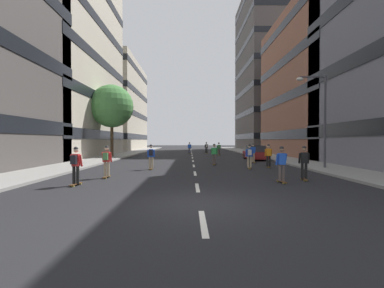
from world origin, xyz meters
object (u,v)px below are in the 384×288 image
(skater_1, at_px, (282,163))
(skater_4, at_px, (190,147))
(skater_8, at_px, (249,155))
(skater_10, at_px, (76,163))
(streetlamp_right, at_px, (320,111))
(skater_5, at_px, (151,155))
(parked_car_near, at_px, (255,153))
(skater_11, at_px, (106,160))
(street_tree_near, at_px, (112,106))
(skater_7, at_px, (304,161))
(skater_0, at_px, (253,152))
(skater_2, at_px, (268,155))
(skater_6, at_px, (219,148))
(skater_9, at_px, (214,153))
(skater_3, at_px, (206,147))

(skater_1, bearing_deg, skater_4, 98.97)
(skater_8, relative_size, skater_10, 1.00)
(streetlamp_right, relative_size, skater_5, 3.65)
(parked_car_near, distance_m, skater_11, 17.84)
(street_tree_near, xyz_separation_m, skater_10, (4.08, -19.88, -5.11))
(skater_7, distance_m, skater_10, 11.21)
(street_tree_near, relative_size, skater_0, 4.80)
(skater_2, xyz_separation_m, skater_7, (-0.04, -6.39, 0.00))
(skater_7, xyz_separation_m, skater_10, (-11.11, -1.52, 0.03))
(skater_8, bearing_deg, skater_0, 73.86)
(skater_4, bearing_deg, skater_1, -81.03)
(street_tree_near, relative_size, skater_6, 4.80)
(skater_8, bearing_deg, skater_9, 126.18)
(skater_0, relative_size, skater_8, 1.00)
(skater_0, xyz_separation_m, skater_5, (-8.54, -5.49, 0.03))
(skater_3, height_order, skater_10, same)
(parked_car_near, relative_size, skater_1, 2.47)
(skater_5, bearing_deg, skater_9, 36.23)
(streetlamp_right, relative_size, skater_1, 3.65)
(streetlamp_right, height_order, skater_11, streetlamp_right)
(skater_11, bearing_deg, skater_8, 27.74)
(skater_6, relative_size, skater_11, 1.00)
(street_tree_near, distance_m, skater_5, 15.54)
(street_tree_near, distance_m, skater_3, 16.22)
(skater_4, height_order, skater_7, same)
(skater_10, bearing_deg, skater_6, 69.46)
(skater_0, height_order, skater_1, same)
(skater_0, distance_m, skater_1, 11.60)
(skater_4, bearing_deg, skater_8, -78.75)
(parked_car_near, bearing_deg, street_tree_near, 166.89)
(skater_4, bearing_deg, skater_11, -99.76)
(parked_car_near, xyz_separation_m, skater_3, (-4.33, 13.54, 0.32))
(streetlamp_right, xyz_separation_m, skater_1, (-4.76, -5.97, -3.15))
(streetlamp_right, height_order, skater_3, streetlamp_right)
(skater_0, xyz_separation_m, skater_9, (-3.73, -1.96, 0.00))
(skater_4, bearing_deg, skater_9, -83.68)
(skater_0, height_order, skater_5, same)
(skater_4, relative_size, skater_5, 1.00)
(skater_5, xyz_separation_m, skater_6, (6.78, 17.93, 0.00))
(street_tree_near, relative_size, skater_10, 4.80)
(skater_3, relative_size, skater_9, 1.00)
(skater_1, xyz_separation_m, skater_9, (-2.39, 9.56, 0.00))
(streetlamp_right, distance_m, skater_2, 4.71)
(parked_car_near, distance_m, skater_4, 14.66)
(parked_car_near, relative_size, skater_10, 2.47)
(skater_2, height_order, skater_11, same)
(parked_car_near, xyz_separation_m, skater_0, (-1.16, -3.87, 0.29))
(skater_1, height_order, skater_4, same)
(skater_3, xyz_separation_m, skater_7, (3.27, -28.11, -0.03))
(skater_8, height_order, skater_10, same)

